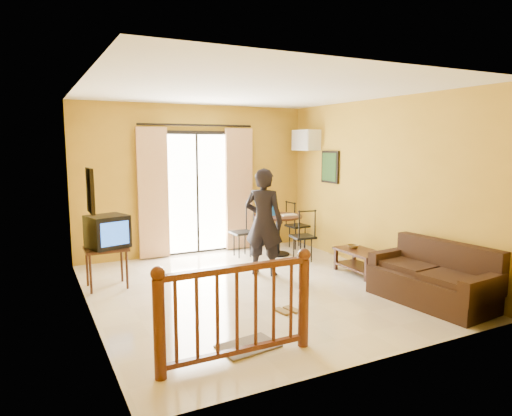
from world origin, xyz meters
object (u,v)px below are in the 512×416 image
television (107,231)px  coffee_table (360,258)px  standing_person (264,222)px  dining_table (278,224)px  sofa (434,280)px

television → coffee_table: size_ratio=0.73×
standing_person → television: bearing=35.3°
dining_table → standing_person: standing_person is taller
coffee_table → standing_person: standing_person is taller
dining_table → sofa: 3.26m
standing_person → sofa: bearing=169.0°
dining_table → standing_person: bearing=-129.2°
television → sofa: (3.72, -2.59, -0.53)m
coffee_table → sofa: bearing=-89.9°
sofa → standing_person: (-1.40, 2.16, 0.55)m
television → dining_table: (3.17, 0.61, -0.23)m
sofa → dining_table: bearing=94.1°
sofa → coffee_table: bearing=84.3°
television → sofa: television is taller
coffee_table → standing_person: size_ratio=0.50×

